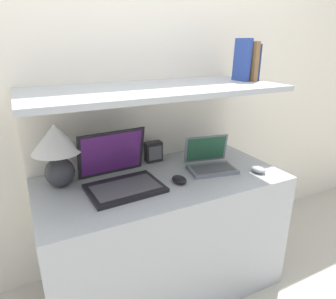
{
  "coord_description": "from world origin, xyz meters",
  "views": [
    {
      "loc": [
        -0.65,
        -1.03,
        1.44
      ],
      "look_at": [
        0.03,
        0.33,
        0.9
      ],
      "focal_mm": 32.0,
      "sensor_mm": 36.0,
      "label": 1
    }
  ],
  "objects": [
    {
      "name": "computer_mouse",
      "position": [
        0.06,
        0.24,
        0.75
      ],
      "size": [
        0.07,
        0.11,
        0.04
      ],
      "color": "black",
      "rests_on": "desk"
    },
    {
      "name": "shelf",
      "position": [
        0.0,
        0.41,
        1.21
      ],
      "size": [
        1.35,
        0.6,
        0.03
      ],
      "color": "#999EA3",
      "rests_on": "back_riser"
    },
    {
      "name": "book_navy",
      "position": [
        0.63,
        0.41,
        1.33
      ],
      "size": [
        0.03,
        0.13,
        0.21
      ],
      "color": "navy",
      "rests_on": "shelf"
    },
    {
      "name": "book_blue",
      "position": [
        0.56,
        0.41,
        1.35
      ],
      "size": [
        0.04,
        0.12,
        0.24
      ],
      "color": "#284293",
      "rests_on": "shelf"
    },
    {
      "name": "second_mouse",
      "position": [
        0.53,
        0.15,
        0.75
      ],
      "size": [
        0.09,
        0.1,
        0.04
      ],
      "color": "#99999E",
      "rests_on": "desk"
    },
    {
      "name": "laptop_small",
      "position": [
        0.31,
        0.32,
        0.77
      ],
      "size": [
        0.3,
        0.26,
        0.19
      ],
      "color": "slate",
      "rests_on": "desk"
    },
    {
      "name": "laptop_large",
      "position": [
        -0.24,
        0.34,
        0.79
      ],
      "size": [
        0.39,
        0.36,
        0.28
      ],
      "color": "black",
      "rests_on": "desk"
    },
    {
      "name": "wall_back",
      "position": [
        0.0,
        0.73,
        1.2
      ],
      "size": [
        6.0,
        0.05,
        2.4
      ],
      "color": "silver",
      "rests_on": "ground_plane"
    },
    {
      "name": "book_brown",
      "position": [
        0.6,
        0.41,
        1.34
      ],
      "size": [
        0.03,
        0.17,
        0.22
      ],
      "color": "brown",
      "rests_on": "shelf"
    },
    {
      "name": "back_riser",
      "position": [
        0.0,
        0.68,
        0.6
      ],
      "size": [
        1.35,
        0.04,
        1.2
      ],
      "color": "silver",
      "rests_on": "ground_plane"
    },
    {
      "name": "router_box",
      "position": [
        0.06,
        0.59,
        0.8
      ],
      "size": [
        0.1,
        0.06,
        0.13
      ],
      "color": "black",
      "rests_on": "desk"
    },
    {
      "name": "desk",
      "position": [
        0.0,
        0.33,
        0.37
      ],
      "size": [
        1.35,
        0.66,
        0.73
      ],
      "color": "#999EA3",
      "rests_on": "ground_plane"
    },
    {
      "name": "table_lamp",
      "position": [
        -0.51,
        0.49,
        0.94
      ],
      "size": [
        0.25,
        0.25,
        0.33
      ],
      "color": "#2D2D33",
      "rests_on": "desk"
    }
  ]
}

